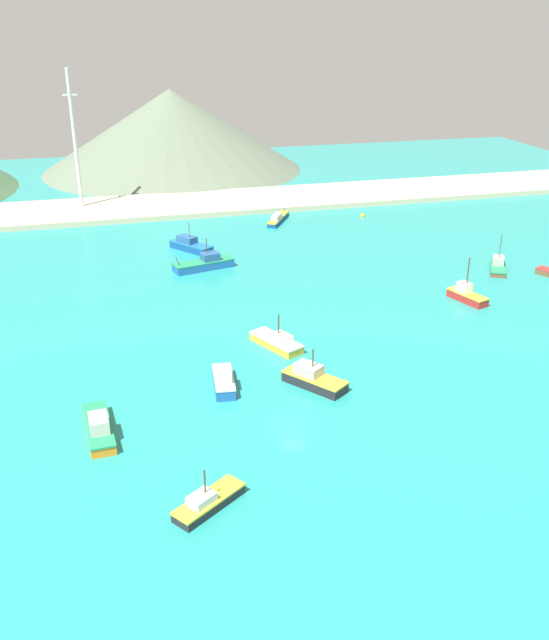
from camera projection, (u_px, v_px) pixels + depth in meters
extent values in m
cube|color=teal|center=(235.00, 321.00, 103.26)|extent=(260.00, 280.00, 0.50)
cube|color=brown|center=(498.00, 269.00, 122.63)|extent=(6.17, 8.03, 0.75)
cube|color=#238C5B|center=(498.00, 266.00, 122.43)|extent=(6.29, 8.19, 0.20)
cube|color=#B2ADA3|center=(498.00, 260.00, 123.00)|extent=(3.06, 3.38, 1.30)
cylinder|color=#4C3823|center=(501.00, 246.00, 121.36)|extent=(0.12, 0.12, 4.38)
cube|color=#1E5BA8|center=(224.00, 383.00, 84.06)|extent=(3.02, 7.11, 1.28)
cube|color=white|center=(224.00, 377.00, 83.76)|extent=(3.08, 7.25, 0.20)
cube|color=beige|center=(224.00, 375.00, 82.68)|extent=(1.97, 2.61, 1.32)
cube|color=red|center=(467.00, 298.00, 109.40)|extent=(4.17, 7.15, 1.17)
cube|color=gold|center=(468.00, 294.00, 109.12)|extent=(4.25, 7.30, 0.20)
cube|color=silver|center=(464.00, 287.00, 109.43)|extent=(2.22, 2.48, 1.52)
cylinder|color=#4C3823|center=(468.00, 271.00, 107.96)|extent=(0.19, 0.19, 4.19)
cube|color=#14478C|center=(278.00, 220.00, 151.65)|extent=(7.25, 10.42, 0.86)
cube|color=gold|center=(278.00, 217.00, 151.44)|extent=(7.39, 10.62, 0.20)
cube|color=silver|center=(276.00, 216.00, 150.00)|extent=(3.22, 4.09, 0.94)
cylinder|color=#4C3823|center=(284.00, 210.00, 155.59)|extent=(0.37, 0.51, 1.18)
cube|color=#14478C|center=(191.00, 247.00, 133.09)|extent=(7.62, 9.05, 1.20)
cube|color=#1E669E|center=(191.00, 244.00, 132.81)|extent=(7.77, 9.23, 0.20)
cube|color=#28568C|center=(187.00, 239.00, 133.19)|extent=(3.93, 4.29, 1.21)
cylinder|color=#4C3823|center=(189.00, 230.00, 131.97)|extent=(0.12, 0.12, 2.72)
cube|color=orange|center=(99.00, 429.00, 74.79)|extent=(3.25, 9.55, 1.06)
cube|color=#238C5B|center=(98.00, 424.00, 74.54)|extent=(3.31, 9.74, 0.20)
cube|color=beige|center=(99.00, 423.00, 73.18)|extent=(2.14, 3.12, 1.52)
cube|color=gold|center=(276.00, 343.00, 94.42)|extent=(6.01, 8.57, 1.04)
cube|color=white|center=(276.00, 339.00, 94.17)|extent=(6.13, 8.75, 0.20)
cube|color=silver|center=(281.00, 338.00, 93.23)|extent=(3.06, 3.39, 0.93)
cylinder|color=#4C3823|center=(279.00, 324.00, 92.88)|extent=(0.19, 0.19, 2.73)
cube|color=#232328|center=(209.00, 503.00, 63.63)|extent=(7.31, 6.07, 0.86)
cube|color=gold|center=(209.00, 499.00, 63.41)|extent=(7.46, 6.19, 0.20)
cube|color=silver|center=(202.00, 499.00, 62.56)|extent=(2.99, 2.81, 0.85)
cylinder|color=#4C3823|center=(205.00, 481.00, 62.26)|extent=(0.17, 0.17, 2.39)
cube|color=#232328|center=(315.00, 382.00, 84.32)|extent=(6.99, 8.12, 1.18)
cube|color=gold|center=(315.00, 377.00, 84.04)|extent=(7.13, 8.28, 0.20)
cube|color=#B2ADA3|center=(308.00, 369.00, 84.32)|extent=(3.66, 3.90, 1.25)
cylinder|color=#4C3823|center=(313.00, 358.00, 83.24)|extent=(0.17, 0.17, 2.27)
cube|color=#1E5BA8|center=(203.00, 265.00, 123.32)|extent=(11.08, 5.54, 1.30)
cube|color=#238C5B|center=(203.00, 261.00, 123.02)|extent=(11.30, 5.65, 0.20)
cube|color=#28568C|center=(210.00, 256.00, 123.31)|extent=(3.48, 2.97, 1.30)
cylinder|color=#4C3823|center=(178.00, 261.00, 120.58)|extent=(0.74, 0.29, 1.75)
cylinder|color=#4C3823|center=(207.00, 246.00, 122.23)|extent=(0.16, 0.16, 2.74)
sphere|color=gold|center=(363.00, 216.00, 155.68)|extent=(1.05, 1.05, 1.05)
cube|color=#C6B793|center=(175.00, 205.00, 162.38)|extent=(247.00, 21.46, 1.20)
cone|color=#60705B|center=(171.00, 130.00, 198.72)|extent=(74.11, 74.11, 22.49)
cylinder|color=silver|center=(75.00, 142.00, 153.87)|extent=(0.80, 0.80, 31.09)
cylinder|color=silver|center=(70.00, 95.00, 149.87)|extent=(3.11, 0.40, 0.40)
cylinder|color=silver|center=(73.00, 125.00, 152.37)|extent=(0.40, 2.49, 0.40)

